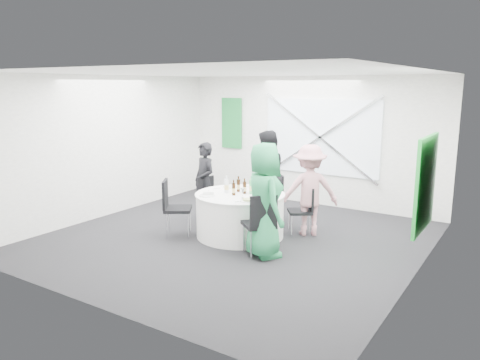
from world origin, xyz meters
The scene contains 47 objects.
floor centered at (0.00, 0.00, 0.00)m, with size 6.00×6.00×0.00m, color black.
ceiling centered at (0.00, 0.00, 2.80)m, with size 6.00×6.00×0.00m, color silver.
wall_back centered at (0.00, 3.00, 1.40)m, with size 6.00×6.00×0.00m, color silver.
wall_front centered at (0.00, -3.00, 1.40)m, with size 6.00×6.00×0.00m, color silver.
wall_left centered at (-3.00, 0.00, 1.40)m, with size 6.00×6.00×0.00m, color silver.
wall_right centered at (3.00, 0.00, 1.40)m, with size 6.00×6.00×0.00m, color silver.
window_panel centered at (0.30, 2.96, 1.50)m, with size 2.60×0.03×1.60m, color silver.
window_brace_a centered at (0.30, 2.92, 1.50)m, with size 0.05×0.05×3.16m, color silver.
window_brace_b centered at (0.30, 2.92, 1.50)m, with size 0.05×0.05×3.16m, color silver.
green_banner centered at (-2.00, 2.95, 1.70)m, with size 0.55×0.04×1.20m, color #156927.
green_sign centered at (2.94, 0.60, 1.20)m, with size 0.05×1.20×1.40m, color #198E2C.
banquet_table centered at (0.00, 0.20, 0.38)m, with size 1.56×1.56×0.76m.
chair_back centered at (0.03, 1.28, 0.52)m, with size 0.42×0.42×0.89m.
chair_back_left centered at (-0.98, 0.59, 0.51)m, with size 0.52×0.52×0.88m.
chair_back_right centered at (0.92, 0.86, 0.51)m, with size 0.55×0.55×0.87m.
chair_front_right centered at (0.81, -0.48, 0.59)m, with size 0.64×0.64×1.00m.
chair_front_left centered at (-0.98, -0.45, 0.59)m, with size 0.63×0.63×1.00m.
person_man_back_left centered at (-1.13, 0.68, 0.76)m, with size 0.56×0.37×1.53m, color black.
person_man_back centered at (-0.09, 1.29, 0.88)m, with size 0.86×0.47×1.76m, color black.
person_woman_pink centered at (0.98, 0.92, 0.80)m, with size 1.04×0.48×1.60m, color #C9828D.
person_woman_green centered at (0.83, -0.42, 0.88)m, with size 0.86×0.56×1.77m, color #24864F.
plate_back centered at (0.05, 0.80, 0.77)m, with size 0.26×0.26×0.01m.
plate_back_left centered at (-0.40, 0.54, 0.77)m, with size 0.29×0.29×0.01m.
plate_back_right centered at (0.44, 0.53, 0.78)m, with size 0.30×0.30×0.04m.
plate_front_right centered at (0.40, -0.19, 0.78)m, with size 0.27×0.27×0.04m.
plate_front_left centered at (-0.38, -0.25, 0.77)m, with size 0.26×0.26×0.01m.
napkin centered at (-0.39, -0.19, 0.80)m, with size 0.18×0.12×0.05m, color white.
beer_bottle_a centered at (-0.10, 0.30, 0.87)m, with size 0.06×0.06×0.28m.
beer_bottle_b centered at (0.04, 0.28, 0.86)m, with size 0.06×0.06×0.26m.
beer_bottle_c centered at (0.07, 0.23, 0.86)m, with size 0.06×0.06×0.27m.
beer_bottle_d centered at (-0.03, 0.04, 0.86)m, with size 0.06×0.06×0.27m.
green_water_bottle centered at (0.18, 0.28, 0.88)m, with size 0.08×0.08×0.31m.
clear_water_bottle centered at (-0.24, 0.13, 0.88)m, with size 0.08×0.08×0.30m.
wine_glass_a centered at (-0.23, 0.52, 0.88)m, with size 0.07×0.07×0.17m.
wine_glass_b centered at (-0.11, 0.54, 0.88)m, with size 0.07×0.07×0.17m.
wine_glass_c centered at (0.22, -0.06, 0.88)m, with size 0.07×0.07×0.17m.
wine_glass_d centered at (0.12, 0.55, 0.88)m, with size 0.07×0.07×0.17m.
fork_a centered at (0.31, -0.29, 0.76)m, with size 0.01×0.15×0.01m, color silver.
knife_a centered at (0.51, -0.07, 0.76)m, with size 0.01×0.15×0.01m, color silver.
fork_b centered at (-0.38, 0.63, 0.76)m, with size 0.01×0.15×0.01m, color silver.
knife_b centered at (-0.57, 0.30, 0.76)m, with size 0.01×0.15×0.01m, color silver.
fork_c centered at (-0.55, 0.03, 0.76)m, with size 0.01×0.15×0.01m, color silver.
knife_c centered at (-0.36, -0.25, 0.76)m, with size 0.01×0.15×0.01m, color silver.
fork_d centered at (0.55, 0.37, 0.76)m, with size 0.01×0.15×0.01m, color silver.
knife_d centered at (0.40, 0.61, 0.76)m, with size 0.01×0.15×0.01m, color silver.
fork_e centered at (0.12, 0.76, 0.76)m, with size 0.01×0.15×0.01m, color silver.
knife_e centered at (-0.20, 0.74, 0.76)m, with size 0.01×0.15×0.01m, color silver.
Camera 1 is at (4.25, -6.43, 2.61)m, focal length 35.00 mm.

